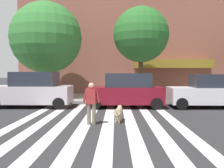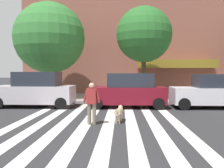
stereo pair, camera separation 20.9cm
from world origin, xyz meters
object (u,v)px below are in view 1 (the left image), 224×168
parked_car_third_in_line (126,91)px  street_tree_nearest (46,38)px  street_tree_middle (141,35)px  pedestrian_dog_walker (91,101)px  parked_car_fourth_in_line (213,92)px  parked_car_behind_first (33,90)px  dog_on_leash (118,111)px

parked_car_third_in_line → street_tree_nearest: size_ratio=0.62×
street_tree_middle → pedestrian_dog_walker: bearing=-108.9°
parked_car_third_in_line → pedestrian_dog_walker: bearing=-108.1°
parked_car_fourth_in_line → parked_car_behind_first: bearing=-180.0°
parked_car_fourth_in_line → dog_on_leash: parked_car_fourth_in_line is taller
street_tree_middle → dog_on_leash: street_tree_middle is taller
parked_car_third_in_line → street_tree_middle: bearing=69.9°
parked_car_third_in_line → street_tree_nearest: street_tree_nearest is taller
street_tree_middle → street_tree_nearest: bearing=176.0°
parked_car_third_in_line → parked_car_fourth_in_line: size_ratio=0.89×
parked_car_fourth_in_line → parked_car_third_in_line: bearing=180.0°
street_tree_middle → dog_on_leash: (-1.66, -7.39, -4.24)m
street_tree_nearest → pedestrian_dog_walker: bearing=-63.9°
parked_car_third_in_line → street_tree_nearest: bearing=146.6°
parked_car_fourth_in_line → street_tree_middle: 6.26m
parked_car_behind_first → parked_car_fourth_in_line: size_ratio=0.93×
street_tree_nearest → dog_on_leash: 10.29m
parked_car_behind_first → parked_car_third_in_line: parked_car_behind_first is taller
parked_car_third_in_line → parked_car_fourth_in_line: 5.00m
parked_car_third_in_line → dog_on_leash: parked_car_third_in_line is taller
parked_car_behind_first → street_tree_nearest: 5.17m
street_tree_nearest → street_tree_middle: 6.87m
street_tree_nearest → dog_on_leash: (5.19, -7.87, -4.11)m
parked_car_behind_first → pedestrian_dog_walker: size_ratio=2.76×
parked_car_behind_first → pedestrian_dog_walker: (3.88, -4.69, -0.06)m
pedestrian_dog_walker → street_tree_middle: bearing=71.1°
street_tree_middle → dog_on_leash: 8.68m
street_tree_nearest → parked_car_third_in_line: bearing=-33.4°
street_tree_nearest → dog_on_leash: street_tree_nearest is taller
pedestrian_dog_walker → parked_car_behind_first: bearing=129.6°
parked_car_third_in_line → dog_on_leash: bearing=-96.5°
parked_car_fourth_in_line → street_tree_middle: street_tree_middle is taller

